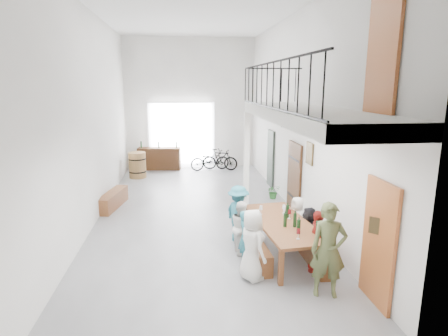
{
  "coord_description": "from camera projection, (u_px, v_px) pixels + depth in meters",
  "views": [
    {
      "loc": [
        -0.46,
        -10.23,
        3.59
      ],
      "look_at": [
        0.68,
        -0.5,
        1.38
      ],
      "focal_mm": 30.0,
      "sensor_mm": 36.0,
      "label": 1
    }
  ],
  "objects": [
    {
      "name": "guest_right_b",
      "position": [
        308.0,
        230.0,
        8.03
      ],
      "size": [
        0.5,
        1.0,
        1.03
      ],
      "primitive_type": "imported",
      "rotation": [
        0.0,
        0.0,
        -1.78
      ],
      "color": "black",
      "rests_on": "ground"
    },
    {
      "name": "guest_left_a",
      "position": [
        252.0,
        245.0,
        6.91
      ],
      "size": [
        0.65,
        0.78,
        1.36
      ],
      "primitive_type": "imported",
      "rotation": [
        0.0,
        0.0,
        1.94
      ],
      "color": "white",
      "rests_on": "ground"
    },
    {
      "name": "room_walls",
      "position": [
        196.0,
        85.0,
        9.97
      ],
      "size": [
        12.0,
        12.0,
        12.0
      ],
      "color": "white",
      "rests_on": "ground"
    },
    {
      "name": "counter_bottles",
      "position": [
        159.0,
        145.0,
        15.81
      ],
      "size": [
        1.54,
        0.2,
        0.28
      ],
      "color": "black",
      "rests_on": "serving_counter"
    },
    {
      "name": "guest_left_d",
      "position": [
        238.0,
        214.0,
        8.58
      ],
      "size": [
        0.8,
        0.99,
        1.34
      ],
      "primitive_type": "imported",
      "rotation": [
        0.0,
        0.0,
        1.97
      ],
      "color": "#266E7F",
      "rests_on": "ground"
    },
    {
      "name": "tableware",
      "position": [
        288.0,
        216.0,
        7.69
      ],
      "size": [
        0.62,
        1.47,
        0.35
      ],
      "color": "black",
      "rests_on": "tasting_table"
    },
    {
      "name": "balcony",
      "position": [
        306.0,
        117.0,
        7.3
      ],
      "size": [
        1.52,
        5.62,
        4.0
      ],
      "color": "white",
      "rests_on": "ground"
    },
    {
      "name": "guest_left_c",
      "position": [
        242.0,
        227.0,
        8.05
      ],
      "size": [
        0.46,
        0.58,
        1.15
      ],
      "primitive_type": "imported",
      "rotation": [
        0.0,
        0.0,
        1.62
      ],
      "color": "white",
      "rests_on": "ground"
    },
    {
      "name": "tasting_table",
      "position": [
        283.0,
        225.0,
        7.79
      ],
      "size": [
        1.26,
        2.6,
        0.79
      ],
      "rotation": [
        0.0,
        0.0,
        0.09
      ],
      "color": "brown",
      "rests_on": "ground"
    },
    {
      "name": "oak_barrel",
      "position": [
        137.0,
        165.0,
        14.57
      ],
      "size": [
        0.68,
        0.68,
        1.0
      ],
      "color": "brown",
      "rests_on": "ground"
    },
    {
      "name": "right_wall_decor",
      "position": [
        315.0,
        164.0,
        8.87
      ],
      "size": [
        0.07,
        8.28,
        5.07
      ],
      "color": "#A15426",
      "rests_on": "ground"
    },
    {
      "name": "potted_plant",
      "position": [
        273.0,
        192.0,
        11.95
      ],
      "size": [
        0.46,
        0.41,
        0.45
      ],
      "primitive_type": "imported",
      "rotation": [
        0.0,
        0.0,
        0.16
      ],
      "color": "#204F1F",
      "rests_on": "ground"
    },
    {
      "name": "bench_inner",
      "position": [
        254.0,
        248.0,
        7.88
      ],
      "size": [
        0.39,
        1.89,
        0.43
      ],
      "primitive_type": "cube",
      "rotation": [
        0.0,
        0.0,
        0.05
      ],
      "color": "brown",
      "rests_on": "ground"
    },
    {
      "name": "bench_wall",
      "position": [
        309.0,
        246.0,
        7.89
      ],
      "size": [
        0.28,
        2.09,
        0.48
      ],
      "primitive_type": "cube",
      "rotation": [
        0.0,
        0.0,
        0.0
      ],
      "color": "brown",
      "rests_on": "ground"
    },
    {
      "name": "side_bench",
      "position": [
        113.0,
        200.0,
        11.09
      ],
      "size": [
        0.69,
        1.69,
        0.46
      ],
      "primitive_type": "cube",
      "rotation": [
        0.0,
        0.0,
        -0.2
      ],
      "color": "brown",
      "rests_on": "ground"
    },
    {
      "name": "guest_right_a",
      "position": [
        317.0,
        241.0,
        7.24
      ],
      "size": [
        0.5,
        0.78,
        1.23
      ],
      "primitive_type": "imported",
      "rotation": [
        0.0,
        0.0,
        -1.87
      ],
      "color": "#A2221B",
      "rests_on": "ground"
    },
    {
      "name": "bicycle_far",
      "position": [
        220.0,
        159.0,
        15.86
      ],
      "size": [
        1.57,
        0.87,
        0.91
      ],
      "primitive_type": "imported",
      "rotation": [
        0.0,
        0.0,
        1.26
      ],
      "color": "black",
      "rests_on": "ground"
    },
    {
      "name": "guest_right_c",
      "position": [
        297.0,
        220.0,
        8.54
      ],
      "size": [
        0.46,
        0.6,
        1.1
      ],
      "primitive_type": "imported",
      "rotation": [
        0.0,
        0.0,
        -1.35
      ],
      "color": "white",
      "rests_on": "ground"
    },
    {
      "name": "bicycle_near",
      "position": [
        210.0,
        160.0,
        15.84
      ],
      "size": [
        1.76,
        0.9,
        0.88
      ],
      "primitive_type": "imported",
      "rotation": [
        0.0,
        0.0,
        1.77
      ],
      "color": "black",
      "rests_on": "ground"
    },
    {
      "name": "gateway_portal",
      "position": [
        182.0,
        136.0,
        16.16
      ],
      "size": [
        2.8,
        0.08,
        2.8
      ],
      "primitive_type": "cube",
      "color": "white",
      "rests_on": "ground"
    },
    {
      "name": "floor",
      "position": [
        198.0,
        212.0,
        10.75
      ],
      "size": [
        12.0,
        12.0,
        0.0
      ],
      "primitive_type": "plane",
      "color": "slate",
      "rests_on": "ground"
    },
    {
      "name": "host_standing",
      "position": [
        328.0,
        250.0,
        6.34
      ],
      "size": [
        0.68,
        0.52,
        1.66
      ],
      "primitive_type": "imported",
      "rotation": [
        0.0,
        0.0,
        -0.22
      ],
      "color": "#4E5731",
      "rests_on": "ground"
    },
    {
      "name": "guest_left_b",
      "position": [
        245.0,
        237.0,
        7.54
      ],
      "size": [
        0.32,
        0.44,
        1.13
      ],
      "primitive_type": "imported",
      "rotation": [
        0.0,
        0.0,
        1.71
      ],
      "color": "#266E7F",
      "rests_on": "ground"
    },
    {
      "name": "serving_counter",
      "position": [
        159.0,
        159.0,
        15.97
      ],
      "size": [
        1.83,
        0.7,
        0.94
      ],
      "primitive_type": "cube",
      "rotation": [
        0.0,
        0.0,
        -0.12
      ],
      "color": "#3C220F",
      "rests_on": "ground"
    }
  ]
}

